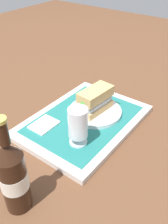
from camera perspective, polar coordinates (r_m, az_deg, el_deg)
The scene contains 8 objects.
ground_plane at distance 0.89m, azimuth 0.00°, elevation -2.63°, with size 3.00×3.00×0.00m, color brown.
tray at distance 0.88m, azimuth 0.00°, elevation -2.12°, with size 0.44×0.32×0.02m, color silver.
placemat at distance 0.88m, azimuth 0.00°, elevation -1.57°, with size 0.38×0.27×0.00m, color #1E6B66.
plate at distance 0.90m, azimuth 2.54°, elevation 0.13°, with size 0.19×0.19×0.01m, color white.
sandwich at distance 0.87m, azimuth 2.48°, elevation 2.73°, with size 0.14×0.08×0.08m.
beer_glass at distance 0.74m, azimuth -1.38°, elevation -3.07°, with size 0.06×0.06×0.12m.
napkin_folded at distance 0.85m, azimuth -9.13°, elevation -2.89°, with size 0.09×0.07×0.01m, color white.
beer_bottle at distance 0.60m, azimuth -15.90°, elevation -13.88°, with size 0.07×0.07×0.27m.
Camera 1 is at (0.56, 0.42, 0.55)m, focal length 40.00 mm.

